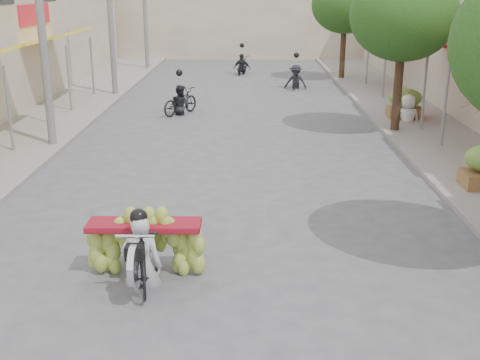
% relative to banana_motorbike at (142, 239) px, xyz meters
% --- Properties ---
extents(sidewalk_left, '(4.00, 60.00, 0.12)m').
position_rel_banana_motorbike_xyz_m(sidewalk_left, '(-5.80, 11.61, -0.68)').
color(sidewalk_left, gray).
rests_on(sidewalk_left, ground).
extents(sidewalk_right, '(4.00, 60.00, 0.12)m').
position_rel_banana_motorbike_xyz_m(sidewalk_right, '(8.20, 11.61, -0.68)').
color(sidewalk_right, gray).
rests_on(sidewalk_right, ground).
extents(far_building, '(20.00, 6.00, 7.00)m').
position_rel_banana_motorbike_xyz_m(far_building, '(1.20, 34.61, 2.76)').
color(far_building, '#BFAE97').
rests_on(far_building, ground).
extents(utility_pole_mid, '(0.60, 0.24, 8.00)m').
position_rel_banana_motorbike_xyz_m(utility_pole_mid, '(-4.20, 8.61, 3.29)').
color(utility_pole_mid, slate).
rests_on(utility_pole_mid, ground).
extents(utility_pole_far, '(0.60, 0.24, 8.00)m').
position_rel_banana_motorbike_xyz_m(utility_pole_far, '(-4.20, 17.61, 3.29)').
color(utility_pole_far, slate).
rests_on(utility_pole_far, ground).
extents(street_tree_mid, '(3.40, 3.40, 5.25)m').
position_rel_banana_motorbike_xyz_m(street_tree_mid, '(6.60, 10.61, 3.05)').
color(street_tree_mid, '#3A2719').
rests_on(street_tree_mid, ground).
extents(street_tree_far, '(3.40, 3.40, 5.25)m').
position_rel_banana_motorbike_xyz_m(street_tree_far, '(6.60, 22.61, 3.05)').
color(street_tree_far, '#3A2719').
rests_on(street_tree_far, ground).
extents(produce_crate_far, '(1.20, 0.88, 1.16)m').
position_rel_banana_motorbike_xyz_m(produce_crate_far, '(7.40, 12.61, -0.02)').
color(produce_crate_far, brown).
rests_on(produce_crate_far, ground).
extents(banana_motorbike, '(2.20, 1.96, 2.25)m').
position_rel_banana_motorbike_xyz_m(banana_motorbike, '(0.00, 0.00, 0.00)').
color(banana_motorbike, black).
rests_on(banana_motorbike, ground).
extents(pedestrian, '(0.98, 0.65, 1.86)m').
position_rel_banana_motorbike_xyz_m(pedestrian, '(7.38, 12.06, 0.31)').
color(pedestrian, white).
rests_on(pedestrian, ground).
extents(bg_motorbike_a, '(1.51, 1.88, 1.95)m').
position_rel_banana_motorbike_xyz_m(bg_motorbike_a, '(-0.86, 13.59, -0.01)').
color(bg_motorbike_a, black).
rests_on(bg_motorbike_a, ground).
extents(bg_motorbike_b, '(1.14, 1.92, 1.95)m').
position_rel_banana_motorbike_xyz_m(bg_motorbike_b, '(3.99, 19.74, 0.09)').
color(bg_motorbike_b, black).
rests_on(bg_motorbike_b, ground).
extents(bg_motorbike_c, '(1.07, 1.85, 1.95)m').
position_rel_banana_motorbike_xyz_m(bg_motorbike_c, '(1.38, 24.62, 0.04)').
color(bg_motorbike_c, black).
rests_on(bg_motorbike_c, ground).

